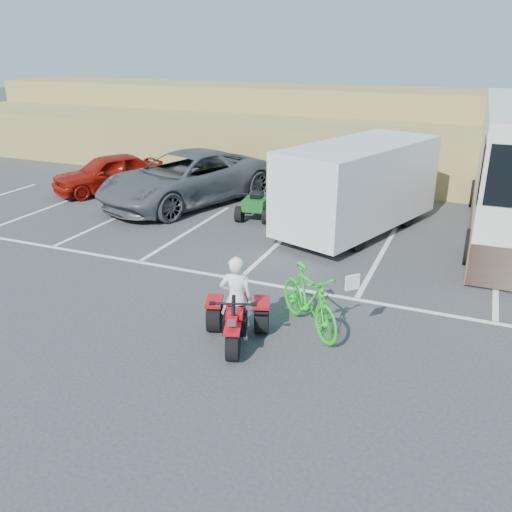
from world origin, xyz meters
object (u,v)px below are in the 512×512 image
at_px(red_trike_atv, 236,343).
at_px(grey_pickup, 185,178).
at_px(red_car, 109,173).
at_px(quad_atv_green, 257,218).
at_px(quad_atv_blue, 222,200).
at_px(cargo_trailer, 358,185).
at_px(green_dirt_bike, 309,299).
at_px(rider, 236,299).

distance_m(red_trike_atv, grey_pickup, 9.35).
bearing_deg(red_car, quad_atv_green, 22.43).
bearing_deg(quad_atv_blue, cargo_trailer, 2.47).
bearing_deg(red_car, grey_pickup, 26.13).
bearing_deg(quad_atv_blue, green_dirt_bike, -35.04).
bearing_deg(rider, grey_pickup, -74.13).
height_order(green_dirt_bike, quad_atv_green, green_dirt_bike).
distance_m(green_dirt_bike, cargo_trailer, 6.05).
xyz_separation_m(green_dirt_bike, quad_atv_green, (-3.52, 5.98, -0.61)).
bearing_deg(quad_atv_blue, red_car, -154.34).
xyz_separation_m(red_trike_atv, rider, (-0.05, 0.14, 0.80)).
bearing_deg(quad_atv_blue, grey_pickup, -120.74).
bearing_deg(quad_atv_blue, quad_atv_green, -18.82).
xyz_separation_m(rider, grey_pickup, (-5.28, 7.50, 0.04)).
distance_m(red_car, cargo_trailer, 9.29).
distance_m(green_dirt_bike, grey_pickup, 9.20).
distance_m(rider, quad_atv_blue, 9.40).
bearing_deg(rider, quad_atv_blue, -81.72).
relative_size(grey_pickup, quad_atv_green, 4.35).
distance_m(red_trike_atv, quad_atv_blue, 9.51).
relative_size(rider, red_car, 0.41).
xyz_separation_m(red_trike_atv, quad_atv_green, (-2.50, 6.98, 0.00)).
bearing_deg(grey_pickup, quad_atv_green, 6.64).
relative_size(red_car, cargo_trailer, 0.68).
height_order(red_trike_atv, quad_atv_green, red_trike_atv).
relative_size(red_trike_atv, cargo_trailer, 0.27).
xyz_separation_m(cargo_trailer, quad_atv_blue, (-4.94, 1.46, -1.35)).
relative_size(rider, grey_pickup, 0.26).
bearing_deg(red_trike_atv, cargo_trailer, 66.13).
bearing_deg(cargo_trailer, red_trike_atv, -75.16).
bearing_deg(green_dirt_bike, quad_atv_blue, 79.75).
bearing_deg(grey_pickup, rider, -35.09).
bearing_deg(red_car, red_trike_atv, -11.23).
bearing_deg(cargo_trailer, quad_atv_green, -160.55).
bearing_deg(red_car, rider, -10.88).
height_order(grey_pickup, quad_atv_blue, grey_pickup).
bearing_deg(red_car, cargo_trailer, 25.36).
bearing_deg(quad_atv_green, cargo_trailer, -8.36).
xyz_separation_m(green_dirt_bike, quad_atv_blue, (-5.41, 7.44, -0.61)).
relative_size(grey_pickup, quad_atv_blue, 4.62).
bearing_deg(green_dirt_bike, quad_atv_green, 74.23).
height_order(green_dirt_bike, cargo_trailer, cargo_trailer).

